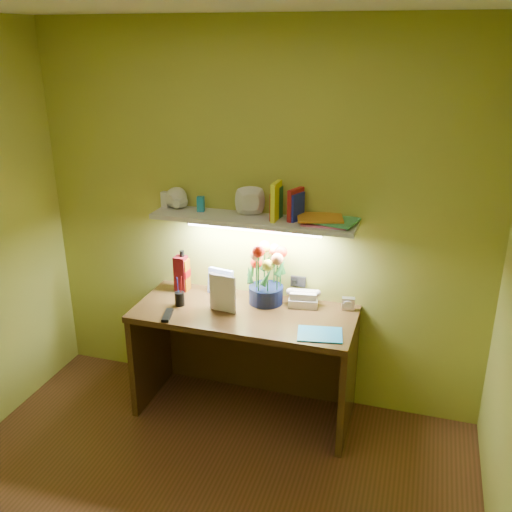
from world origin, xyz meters
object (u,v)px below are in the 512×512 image
at_px(desk, 245,362).
at_px(telephone, 303,297).
at_px(flower_bouquet, 266,274).
at_px(desk_clock, 348,304).
at_px(whisky_bottle, 183,271).

bearing_deg(desk, telephone, 30.37).
bearing_deg(flower_bouquet, desk_clock, 5.43).
distance_m(desk, flower_bouquet, 0.60).
bearing_deg(whisky_bottle, flower_bouquet, -2.06).
relative_size(desk, desk_clock, 17.25).
height_order(flower_bouquet, telephone, flower_bouquet).
distance_m(desk, desk_clock, 0.78).
xyz_separation_m(telephone, whisky_bottle, (-0.83, -0.01, 0.09)).
height_order(telephone, desk_clock, telephone).
bearing_deg(whisky_bottle, desk, -20.64).
bearing_deg(desk, flower_bouquet, 60.32).
relative_size(flower_bouquet, desk_clock, 4.85).
relative_size(desk, telephone, 7.54).
bearing_deg(desk, whisky_bottle, 159.36).
bearing_deg(desk_clock, desk, -169.05).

